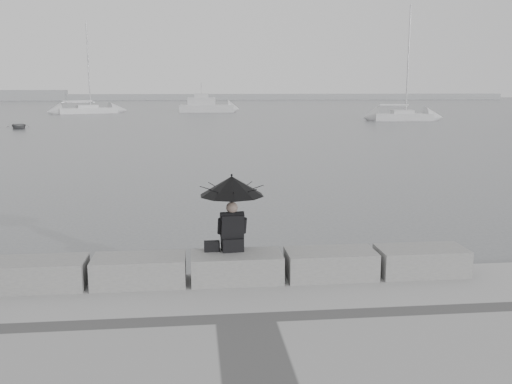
{
  "coord_description": "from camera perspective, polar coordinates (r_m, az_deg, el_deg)",
  "views": [
    {
      "loc": [
        -0.71,
        -10.11,
        3.92
      ],
      "look_at": [
        0.72,
        3.0,
        1.46
      ],
      "focal_mm": 40.0,
      "sensor_mm": 36.0,
      "label": 1
    }
  ],
  "objects": [
    {
      "name": "motor_cruiser",
      "position": [
        86.97,
        -4.93,
        8.54
      ],
      "size": [
        8.26,
        3.42,
        4.5
      ],
      "rotation": [
        0.0,
        0.0,
        -0.08
      ],
      "color": "#BDBDC0",
      "rests_on": "ground"
    },
    {
      "name": "dinghy",
      "position": [
        57.79,
        -22.65,
        6.13
      ],
      "size": [
        3.19,
        2.18,
        0.5
      ],
      "primitive_type": "imported",
      "rotation": [
        0.0,
        0.0,
        0.35
      ],
      "color": "gray",
      "rests_on": "ground"
    },
    {
      "name": "stone_block_right",
      "position": [
        10.45,
        7.46,
        -7.17
      ],
      "size": [
        1.6,
        0.8,
        0.5
      ],
      "primitive_type": "cube",
      "color": "slate",
      "rests_on": "promenade"
    },
    {
      "name": "stone_block_left",
      "position": [
        10.21,
        -11.59,
        -7.71
      ],
      "size": [
        1.6,
        0.8,
        0.5
      ],
      "primitive_type": "cube",
      "color": "slate",
      "rests_on": "promenade"
    },
    {
      "name": "stone_block_far_right",
      "position": [
        10.97,
        16.19,
        -6.65
      ],
      "size": [
        1.6,
        0.8,
        0.5
      ],
      "primitive_type": "cube",
      "color": "slate",
      "rests_on": "promenade"
    },
    {
      "name": "bag",
      "position": [
        10.28,
        -4.43,
        -5.43
      ],
      "size": [
        0.28,
        0.16,
        0.18
      ],
      "primitive_type": "cube",
      "color": "black",
      "rests_on": "stone_block_centre"
    },
    {
      "name": "sailboat_left",
      "position": [
        86.52,
        -16.54,
        7.89
      ],
      "size": [
        8.54,
        5.85,
        12.9
      ],
      "rotation": [
        0.0,
        0.0,
        0.46
      ],
      "color": "#BDBDC0",
      "rests_on": "ground"
    },
    {
      "name": "stone_block_centre",
      "position": [
        10.19,
        -1.95,
        -7.54
      ],
      "size": [
        1.6,
        0.8,
        0.5
      ],
      "primitive_type": "cube",
      "color": "slate",
      "rests_on": "promenade"
    },
    {
      "name": "distant_landmass",
      "position": [
        164.82,
        -8.94,
        9.4
      ],
      "size": [
        180.0,
        8.0,
        2.8
      ],
      "color": "gray",
      "rests_on": "ground"
    },
    {
      "name": "seated_person",
      "position": [
        10.1,
        -2.43,
        -0.36
      ],
      "size": [
        1.16,
        1.16,
        1.39
      ],
      "rotation": [
        0.0,
        0.0,
        0.1
      ],
      "color": "black",
      "rests_on": "stone_block_centre"
    },
    {
      "name": "stone_block_far_left",
      "position": [
        10.52,
        -20.93,
        -7.68
      ],
      "size": [
        1.6,
        0.8,
        0.5
      ],
      "primitive_type": "cube",
      "color": "slate",
      "rests_on": "promenade"
    },
    {
      "name": "ground",
      "position": [
        10.87,
        -2.11,
        -10.56
      ],
      "size": [
        360.0,
        360.0,
        0.0
      ],
      "primitive_type": "plane",
      "color": "#4E5154",
      "rests_on": "ground"
    },
    {
      "name": "sailboat_right",
      "position": [
        67.97,
        14.39,
        7.4
      ],
      "size": [
        6.79,
        2.74,
        12.9
      ],
      "rotation": [
        0.0,
        0.0,
        -0.05
      ],
      "color": "#BDBDC0",
      "rests_on": "ground"
    }
  ]
}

